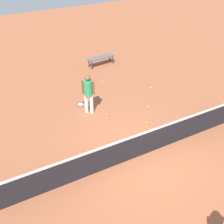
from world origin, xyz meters
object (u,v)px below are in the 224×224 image
object	(u,v)px
player_near_side	(88,91)
tennis_ball_midcourt	(148,107)
tennis_ball_stray_left	(151,88)
tennis_ball_baseline	(107,115)
courtside_bench	(101,58)
tennis_ball_stray_right	(146,123)
tennis_ball_by_net	(102,82)
tennis_racket_near_player	(81,104)
tennis_ball_near_player	(190,120)

from	to	relation	value
player_near_side	tennis_ball_midcourt	distance (m)	2.67
tennis_ball_stray_left	tennis_ball_baseline	bearing A→B (deg)	18.76
player_near_side	courtside_bench	distance (m)	4.60
player_near_side	tennis_ball_baseline	distance (m)	1.23
player_near_side	tennis_ball_stray_right	world-z (taller)	player_near_side
player_near_side	tennis_ball_by_net	xyz separation A→B (m)	(-1.60, -2.07, -0.98)
tennis_racket_near_player	courtside_bench	size ratio (longest dim) A/B	0.39
tennis_racket_near_player	courtside_bench	world-z (taller)	courtside_bench
tennis_racket_near_player	tennis_ball_near_player	xyz separation A→B (m)	(-3.37, 3.12, 0.02)
tennis_ball_baseline	tennis_ball_stray_right	bearing A→B (deg)	133.18
player_near_side	tennis_ball_stray_left	distance (m)	3.54
tennis_ball_near_player	tennis_ball_stray_right	distance (m)	1.75
player_near_side	courtside_bench	world-z (taller)	player_near_side
player_near_side	tennis_ball_stray_left	world-z (taller)	player_near_side
player_near_side	tennis_ball_midcourt	world-z (taller)	player_near_side
player_near_side	courtside_bench	bearing A→B (deg)	-121.85
tennis_ball_stray_left	tennis_ball_stray_right	bearing A→B (deg)	51.88
tennis_racket_near_player	tennis_ball_stray_left	bearing A→B (deg)	175.82
tennis_ball_stray_right	tennis_ball_stray_left	bearing A→B (deg)	-128.12
player_near_side	tennis_ball_by_net	bearing A→B (deg)	-127.64
tennis_ball_baseline	courtside_bench	xyz separation A→B (m)	(-1.88, -4.39, 0.38)
tennis_racket_near_player	tennis_ball_baseline	bearing A→B (deg)	117.08
tennis_ball_stray_left	tennis_racket_near_player	bearing A→B (deg)	-4.18
tennis_ball_baseline	tennis_ball_stray_right	world-z (taller)	same
player_near_side	tennis_ball_stray_right	xyz separation A→B (m)	(-1.67, 1.73, -0.98)
tennis_ball_by_net	courtside_bench	xyz separation A→B (m)	(-0.81, -1.81, 0.38)
tennis_ball_near_player	tennis_ball_stray_left	size ratio (longest dim) A/B	1.00
tennis_racket_near_player	tennis_ball_midcourt	xyz separation A→B (m)	(-2.43, 1.53, 0.02)
tennis_ball_stray_left	tennis_ball_stray_right	world-z (taller)	same
tennis_racket_near_player	tennis_ball_midcourt	world-z (taller)	tennis_ball_midcourt
player_near_side	tennis_racket_near_player	bearing A→B (deg)	-82.53
tennis_ball_by_net	tennis_ball_stray_right	distance (m)	3.80
tennis_racket_near_player	tennis_ball_by_net	world-z (taller)	tennis_ball_by_net
courtside_bench	tennis_ball_stray_left	bearing A→B (deg)	105.73
tennis_ball_near_player	courtside_bench	world-z (taller)	courtside_bench
tennis_ball_midcourt	tennis_ball_stray_left	xyz separation A→B (m)	(-1.04, -1.28, 0.00)
tennis_ball_by_net	courtside_bench	distance (m)	2.02
tennis_ball_near_player	tennis_racket_near_player	bearing A→B (deg)	-42.81
tennis_ball_by_net	courtside_bench	bearing A→B (deg)	-114.19
player_near_side	tennis_ball_baseline	bearing A→B (deg)	135.62
tennis_ball_near_player	tennis_ball_baseline	bearing A→B (deg)	-34.70
tennis_ball_near_player	tennis_ball_midcourt	size ratio (longest dim) A/B	1.00
tennis_ball_near_player	courtside_bench	size ratio (longest dim) A/B	0.04
tennis_racket_near_player	courtside_bench	bearing A→B (deg)	-128.19
tennis_racket_near_player	tennis_ball_by_net	distance (m)	2.17
tennis_ball_by_net	tennis_ball_stray_left	world-z (taller)	same
courtside_bench	tennis_racket_near_player	bearing A→B (deg)	51.81
tennis_ball_near_player	tennis_ball_baseline	xyz separation A→B (m)	(2.74, -1.90, 0.00)
tennis_ball_by_net	courtside_bench	size ratio (longest dim) A/B	0.04
tennis_racket_near_player	tennis_ball_stray_right	xyz separation A→B (m)	(-1.76, 2.43, 0.02)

